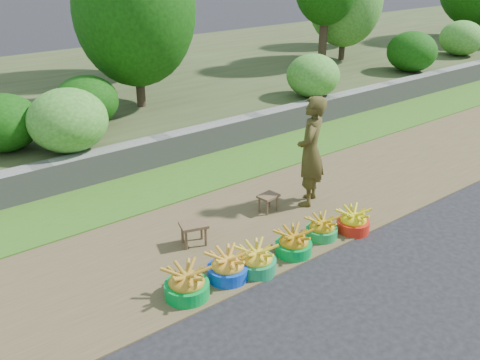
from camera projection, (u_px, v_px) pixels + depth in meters
ground_plane at (319, 257)px, 7.12m from camera, size 120.00×120.00×0.00m
dirt_shoulder at (259, 221)px, 8.02m from camera, size 80.00×2.50×0.02m
grass_verge at (187, 178)px, 9.46m from camera, size 80.00×1.50×0.04m
retaining_wall at (161, 151)px, 9.97m from camera, size 80.00×0.35×0.55m
earth_bank at (63, 97)px, 13.51m from camera, size 80.00×10.00×0.50m
vegetation at (131, 2)px, 12.01m from camera, size 35.51×8.21×4.41m
basin_a at (187, 284)px, 6.24m from camera, size 0.53×0.53×0.40m
basin_b at (228, 267)px, 6.58m from camera, size 0.51×0.51×0.38m
basin_c at (256, 260)px, 6.73m from camera, size 0.51×0.51×0.38m
basin_d at (294, 244)px, 7.11m from camera, size 0.49×0.49×0.37m
basin_e at (322, 229)px, 7.51m from camera, size 0.45×0.45×0.33m
basin_f at (353, 221)px, 7.69m from camera, size 0.48×0.48×0.36m
stool_left at (194, 228)px, 7.28m from camera, size 0.43×0.37×0.32m
stool_right at (268, 198)px, 8.21m from camera, size 0.33×0.27×0.27m
vendor_woman at (311, 151)px, 8.21m from camera, size 0.76×0.70×1.74m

